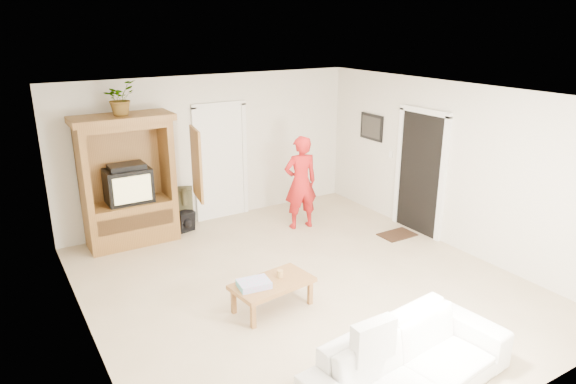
% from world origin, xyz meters
% --- Properties ---
extents(floor, '(6.00, 6.00, 0.00)m').
position_xyz_m(floor, '(0.00, 0.00, 0.00)').
color(floor, tan).
rests_on(floor, ground).
extents(ceiling, '(6.00, 6.00, 0.00)m').
position_xyz_m(ceiling, '(0.00, 0.00, 2.60)').
color(ceiling, white).
rests_on(ceiling, floor).
extents(wall_back, '(5.50, 0.00, 5.50)m').
position_xyz_m(wall_back, '(0.00, 3.00, 1.30)').
color(wall_back, silver).
rests_on(wall_back, floor).
extents(wall_front, '(5.50, 0.00, 5.50)m').
position_xyz_m(wall_front, '(0.00, -3.00, 1.30)').
color(wall_front, silver).
rests_on(wall_front, floor).
extents(wall_left, '(0.00, 6.00, 6.00)m').
position_xyz_m(wall_left, '(-2.75, 0.00, 1.30)').
color(wall_left, silver).
rests_on(wall_left, floor).
extents(wall_right, '(0.00, 6.00, 6.00)m').
position_xyz_m(wall_right, '(2.75, 0.00, 1.30)').
color(wall_right, silver).
rests_on(wall_right, floor).
extents(armoire, '(1.82, 1.14, 2.10)m').
position_xyz_m(armoire, '(-1.58, 2.66, 0.91)').
color(armoire, brown).
rests_on(armoire, floor).
extents(door_back, '(0.85, 0.05, 2.04)m').
position_xyz_m(door_back, '(0.15, 2.97, 1.02)').
color(door_back, white).
rests_on(door_back, floor).
extents(doorway_right, '(0.05, 0.90, 2.04)m').
position_xyz_m(doorway_right, '(2.73, 0.60, 1.02)').
color(doorway_right, black).
rests_on(doorway_right, floor).
extents(framed_picture, '(0.03, 0.60, 0.48)m').
position_xyz_m(framed_picture, '(2.73, 1.90, 1.60)').
color(framed_picture, black).
rests_on(framed_picture, wall_right).
extents(doormat, '(0.60, 0.40, 0.02)m').
position_xyz_m(doormat, '(2.30, 0.60, 0.01)').
color(doormat, '#382316').
rests_on(doormat, floor).
extents(plant, '(0.62, 0.61, 0.52)m').
position_xyz_m(plant, '(-1.60, 2.63, 2.36)').
color(plant, '#4C7238').
rests_on(plant, armoire).
extents(man, '(0.65, 0.48, 1.64)m').
position_xyz_m(man, '(1.10, 1.78, 0.82)').
color(man, '#B31718').
rests_on(man, floor).
extents(sofa, '(2.28, 1.10, 0.64)m').
position_xyz_m(sofa, '(-0.30, -2.36, 0.32)').
color(sofa, white).
rests_on(sofa, floor).
extents(coffee_table, '(1.07, 0.67, 0.38)m').
position_xyz_m(coffee_table, '(-0.67, -0.33, 0.33)').
color(coffee_table, '#905F31').
rests_on(coffee_table, floor).
extents(towel, '(0.41, 0.33, 0.08)m').
position_xyz_m(towel, '(-0.93, -0.33, 0.42)').
color(towel, '#F050B4').
rests_on(towel, coffee_table).
extents(candle, '(0.08, 0.08, 0.10)m').
position_xyz_m(candle, '(-0.53, -0.29, 0.43)').
color(candle, tan).
rests_on(candle, coffee_table).
extents(backpack_black, '(0.32, 0.23, 0.36)m').
position_xyz_m(backpack_black, '(-0.70, 2.64, 0.18)').
color(backpack_black, black).
rests_on(backpack_black, floor).
extents(backpack_olive, '(0.46, 0.40, 0.71)m').
position_xyz_m(backpack_olive, '(-0.68, 2.85, 0.36)').
color(backpack_olive, '#47442B').
rests_on(backpack_olive, floor).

